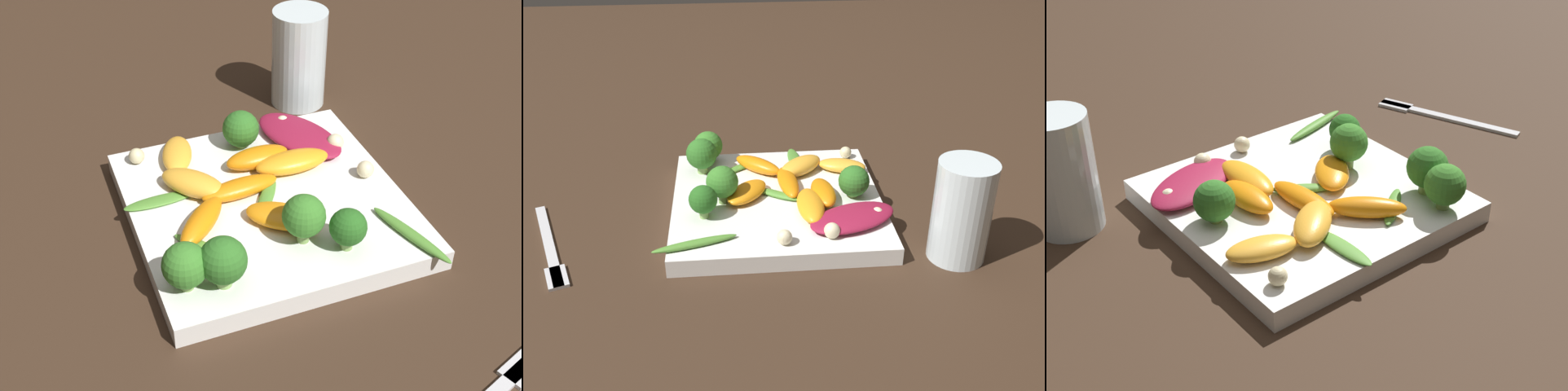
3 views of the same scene
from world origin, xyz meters
TOP-DOWN VIEW (x-y plane):
  - ground_plane at (0.00, 0.00)m, footprint 2.40×2.40m
  - plate at (0.00, 0.00)m, footprint 0.25×0.25m
  - drinking_glass at (-0.19, 0.11)m, footprint 0.06×0.06m
  - radicchio_leaf_0 at (-0.08, 0.07)m, footprint 0.12×0.09m
  - orange_segment_0 at (-0.04, 0.04)m, footprint 0.03×0.08m
  - orange_segment_1 at (-0.04, -0.06)m, footprint 0.07×0.07m
  - orange_segment_2 at (-0.09, -0.06)m, footprint 0.07×0.05m
  - orange_segment_3 at (-0.02, -0.02)m, footprint 0.03×0.08m
  - orange_segment_4 at (0.04, 0.00)m, footprint 0.07×0.07m
  - orange_segment_5 at (-0.06, 0.01)m, footprint 0.03×0.07m
  - orange_segment_6 at (0.02, -0.07)m, footprint 0.07×0.07m
  - broccoli_floret_0 at (0.07, 0.01)m, footprint 0.04×0.04m
  - broccoli_floret_1 at (0.09, 0.04)m, footprint 0.03×0.03m
  - broccoli_floret_2 at (-0.09, 0.01)m, footprint 0.04×0.04m
  - broccoli_floret_3 at (0.09, -0.07)m, footprint 0.04×0.04m
  - broccoli_floret_4 at (0.08, -0.10)m, footprint 0.04×0.04m
  - arugula_sprig_0 at (0.05, -0.08)m, footprint 0.06×0.05m
  - arugula_sprig_1 at (-0.03, -0.10)m, footprint 0.02×0.07m
  - arugula_sprig_2 at (-0.00, -0.00)m, footprint 0.06×0.04m
  - arugula_sprig_3 at (0.10, 0.10)m, footprint 0.09×0.04m
  - macadamia_nut_0 at (-0.05, 0.10)m, footprint 0.02×0.02m
  - macadamia_nut_1 at (-0.00, 0.10)m, footprint 0.02×0.02m
  - macadamia_nut_2 at (-0.11, 0.06)m, footprint 0.01×0.01m
  - macadamia_nut_3 at (-0.10, -0.10)m, footprint 0.02×0.02m

SIDE VIEW (x-z plane):
  - ground_plane at x=0.00m, z-range 0.00..0.00m
  - plate at x=0.00m, z-range 0.00..0.02m
  - arugula_sprig_1 at x=-0.03m, z-range 0.02..0.03m
  - arugula_sprig_0 at x=0.05m, z-range 0.02..0.03m
  - arugula_sprig_2 at x=0.00m, z-range 0.02..0.03m
  - arugula_sprig_3 at x=0.10m, z-range 0.02..0.03m
  - radicchio_leaf_0 at x=-0.08m, z-range 0.02..0.03m
  - macadamia_nut_2 at x=-0.11m, z-range 0.02..0.03m
  - orange_segment_2 at x=-0.09m, z-range 0.02..0.04m
  - macadamia_nut_3 at x=-0.10m, z-range 0.02..0.04m
  - orange_segment_4 at x=0.04m, z-range 0.02..0.04m
  - orange_segment_3 at x=-0.02m, z-range 0.02..0.04m
  - macadamia_nut_1 at x=0.00m, z-range 0.02..0.04m
  - macadamia_nut_0 at x=-0.05m, z-range 0.02..0.04m
  - orange_segment_6 at x=0.02m, z-range 0.02..0.04m
  - orange_segment_0 at x=-0.04m, z-range 0.02..0.04m
  - orange_segment_5 at x=-0.06m, z-range 0.02..0.04m
  - orange_segment_1 at x=-0.04m, z-range 0.02..0.04m
  - broccoli_floret_2 at x=-0.09m, z-range 0.02..0.06m
  - broccoli_floret_1 at x=0.09m, z-range 0.02..0.06m
  - broccoli_floret_4 at x=0.08m, z-range 0.02..0.07m
  - broccoli_floret_3 at x=0.09m, z-range 0.02..0.07m
  - broccoli_floret_0 at x=0.07m, z-range 0.02..0.07m
  - drinking_glass at x=-0.19m, z-range 0.00..0.11m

